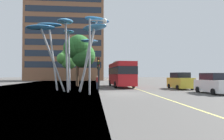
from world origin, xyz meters
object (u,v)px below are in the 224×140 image
(street_lamp, at_px, (94,45))
(traffic_light_kerb_near, at_px, (98,67))
(red_bus, at_px, (121,73))
(car_parked_mid, at_px, (180,81))
(traffic_light_kerb_far, at_px, (99,71))
(traffic_light_island_mid, at_px, (98,70))
(leaf_sculpture, at_px, (71,33))
(car_parked_near, at_px, (214,84))
(pedestrian, at_px, (97,82))

(street_lamp, bearing_deg, traffic_light_kerb_near, 79.03)
(red_bus, relative_size, car_parked_mid, 2.26)
(red_bus, bearing_deg, car_parked_mid, -35.18)
(traffic_light_kerb_far, distance_m, traffic_light_island_mid, 5.42)
(leaf_sculpture, distance_m, traffic_light_island_mid, 9.36)
(red_bus, xyz_separation_m, car_parked_mid, (7.01, -4.94, -1.09))
(traffic_light_kerb_far, distance_m, car_parked_near, 13.08)
(traffic_light_island_mid, xyz_separation_m, street_lamp, (-0.61, -12.31, 2.01))
(leaf_sculpture, bearing_deg, red_bus, 44.55)
(car_parked_mid, relative_size, street_lamp, 0.62)
(traffic_light_island_mid, xyz_separation_m, car_parked_mid, (10.48, -6.12, -1.57))
(leaf_sculpture, distance_m, car_parked_near, 16.08)
(red_bus, height_order, traffic_light_kerb_far, red_bus)
(pedestrian, bearing_deg, car_parked_mid, -3.82)
(car_parked_near, xyz_separation_m, car_parked_mid, (-0.64, 6.12, 0.05))
(pedestrian, bearing_deg, red_bus, 49.35)
(pedestrian, bearing_deg, traffic_light_kerb_near, -89.59)
(traffic_light_kerb_near, relative_size, car_parked_mid, 0.84)
(traffic_light_kerb_far, bearing_deg, traffic_light_island_mid, 90.53)
(traffic_light_kerb_near, xyz_separation_m, traffic_light_island_mid, (0.14, 9.87, -0.09))
(traffic_light_kerb_far, xyz_separation_m, car_parked_near, (11.06, -6.83, -1.39))
(traffic_light_island_mid, height_order, car_parked_near, traffic_light_island_mid)
(leaf_sculpture, relative_size, car_parked_near, 2.22)
(traffic_light_kerb_near, relative_size, traffic_light_kerb_far, 1.14)
(traffic_light_kerb_far, distance_m, street_lamp, 7.28)
(traffic_light_island_mid, relative_size, car_parked_near, 0.83)
(traffic_light_kerb_near, bearing_deg, leaf_sculpture, 145.89)
(street_lamp, bearing_deg, car_parked_mid, 29.18)
(red_bus, bearing_deg, street_lamp, -110.10)
(traffic_light_kerb_near, bearing_deg, traffic_light_island_mid, 89.19)
(traffic_light_kerb_far, xyz_separation_m, street_lamp, (-0.66, -6.90, 2.23))
(traffic_light_kerb_near, xyz_separation_m, car_parked_near, (11.25, -2.37, -1.71))
(pedestrian, bearing_deg, street_lamp, -93.66)
(traffic_light_kerb_far, relative_size, traffic_light_island_mid, 0.91)
(traffic_light_kerb_near, relative_size, traffic_light_island_mid, 1.04)
(traffic_light_island_mid, distance_m, car_parked_mid, 12.23)
(traffic_light_island_mid, xyz_separation_m, pedestrian, (-0.17, -5.41, -1.71))
(pedestrian, bearing_deg, traffic_light_island_mid, 88.19)
(pedestrian, bearing_deg, leaf_sculpture, -142.37)
(leaf_sculpture, height_order, car_parked_near, leaf_sculpture)
(car_parked_mid, distance_m, street_lamp, 13.20)
(leaf_sculpture, height_order, traffic_light_island_mid, leaf_sculpture)
(red_bus, relative_size, pedestrian, 5.75)
(red_bus, relative_size, traffic_light_kerb_near, 2.69)
(traffic_light_island_mid, bearing_deg, car_parked_near, -47.77)
(red_bus, relative_size, traffic_light_island_mid, 2.79)
(street_lamp, bearing_deg, car_parked_near, 0.34)
(traffic_light_island_mid, height_order, car_parked_mid, traffic_light_island_mid)
(traffic_light_kerb_near, bearing_deg, street_lamp, -100.97)
(leaf_sculpture, relative_size, traffic_light_kerb_far, 2.94)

